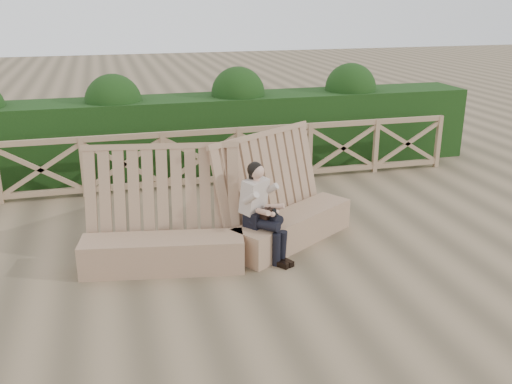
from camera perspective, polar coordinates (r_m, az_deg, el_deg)
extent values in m
plane|color=brown|center=(7.74, -0.79, -7.39)|extent=(60.00, 60.00, 0.00)
cube|color=#9A7358|center=(7.65, -9.28, -6.09)|extent=(2.17, 0.85, 0.45)
cube|color=#9A7358|center=(7.68, -9.38, -1.35)|extent=(2.16, 0.80, 1.57)
cube|color=#9A7358|center=(8.37, 3.73, -3.59)|extent=(2.06, 1.56, 0.45)
cube|color=#9A7358|center=(8.33, 2.37, 0.54)|extent=(2.03, 1.51, 1.57)
cube|color=black|center=(7.82, 0.09, -2.62)|extent=(0.41, 0.40, 0.20)
cube|color=#BFAC9D|center=(7.74, -0.18, -0.36)|extent=(0.46, 0.44, 0.49)
sphere|color=tan|center=(7.60, 0.09, 2.08)|extent=(0.27, 0.27, 0.20)
sphere|color=black|center=(7.61, -0.10, 2.26)|extent=(0.30, 0.30, 0.21)
cylinder|color=black|center=(7.66, 0.87, -3.26)|extent=(0.37, 0.43, 0.14)
cylinder|color=black|center=(7.76, 1.42, -2.45)|extent=(0.37, 0.43, 0.15)
cylinder|color=black|center=(7.67, 2.05, -5.79)|extent=(0.16, 0.16, 0.45)
cylinder|color=black|center=(7.74, 2.65, -5.54)|extent=(0.16, 0.16, 0.45)
cube|color=black|center=(7.70, 2.55, -7.21)|extent=(0.20, 0.23, 0.07)
cube|color=black|center=(7.76, 3.06, -7.00)|extent=(0.20, 0.23, 0.07)
cube|color=black|center=(7.71, 1.17, -2.22)|extent=(0.26, 0.25, 0.15)
cube|color=black|center=(7.59, 1.99, -2.11)|extent=(0.10, 0.11, 0.11)
cube|color=#846B4C|center=(10.63, -5.54, 5.96)|extent=(10.10, 0.07, 0.10)
cube|color=#846B4C|center=(10.88, -5.38, 1.18)|extent=(10.10, 0.07, 0.10)
cube|color=black|center=(11.85, -6.50, 5.81)|extent=(12.00, 1.20, 1.50)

